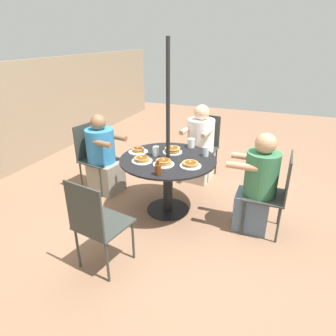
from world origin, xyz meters
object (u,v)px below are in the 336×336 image
(pancake_plate_b, at_px, (173,150))
(pancake_plate_c, at_px, (190,164))
(pancake_plate_a, at_px, (164,163))
(drinking_glass_b, at_px, (206,152))
(patio_chair_south, at_px, (274,190))
(patio_chair_east, at_px, (96,221))
(pancake_plate_e, at_px, (138,151))
(diner_north, at_px, (103,158))
(pancake_plate_d, at_px, (142,160))
(patio_chair_north, at_px, (93,153))
(patio_chair_west, at_px, (204,143))
(coffee_cup, at_px, (191,143))
(diner_west, at_px, (200,147))
(drinking_glass_a, at_px, (156,151))
(patio_table, at_px, (168,170))
(syrup_bottle, at_px, (158,169))
(diner_south, at_px, (257,188))

(pancake_plate_b, relative_size, pancake_plate_c, 1.00)
(pancake_plate_a, relative_size, drinking_glass_b, 2.01)
(patio_chair_south, bearing_deg, pancake_plate_a, 99.37)
(patio_chair_east, distance_m, patio_chair_south, 1.87)
(pancake_plate_b, xyz_separation_m, pancake_plate_e, (-0.15, 0.40, -0.01))
(diner_north, bearing_deg, pancake_plate_d, 74.26)
(patio_chair_north, bearing_deg, patio_chair_west, 137.11)
(diner_north, relative_size, coffee_cup, 9.62)
(pancake_plate_e, bearing_deg, patio_chair_south, -92.15)
(patio_chair_east, bearing_deg, diner_west, 92.14)
(pancake_plate_d, bearing_deg, pancake_plate_a, -90.07)
(pancake_plate_e, relative_size, drinking_glass_a, 2.09)
(patio_table, distance_m, drinking_glass_b, 0.51)
(syrup_bottle, xyz_separation_m, drinking_glass_b, (0.69, -0.32, -0.00))
(pancake_plate_a, distance_m, drinking_glass_a, 0.30)
(pancake_plate_c, xyz_separation_m, pancake_plate_d, (-0.07, 0.56, 0.00))
(pancake_plate_a, distance_m, pancake_plate_b, 0.40)
(diner_south, bearing_deg, coffee_cup, 62.67)
(diner_west, bearing_deg, pancake_plate_b, 87.40)
(diner_west, height_order, coffee_cup, diner_west)
(patio_chair_south, distance_m, pancake_plate_a, 1.23)
(patio_chair_north, relative_size, drinking_glass_a, 8.16)
(pancake_plate_e, bearing_deg, syrup_bottle, -136.59)
(patio_chair_south, xyz_separation_m, coffee_cup, (0.48, 1.09, 0.24))
(patio_chair_south, height_order, syrup_bottle, patio_chair_south)
(patio_table, xyz_separation_m, pancake_plate_e, (0.05, 0.42, 0.18))
(diner_south, xyz_separation_m, pancake_plate_b, (0.21, 1.06, 0.21))
(patio_chair_north, relative_size, pancake_plate_b, 3.89)
(diner_north, distance_m, pancake_plate_b, 1.04)
(patio_chair_west, bearing_deg, pancake_plate_d, 81.19)
(pancake_plate_c, height_order, syrup_bottle, syrup_bottle)
(patio_chair_north, height_order, syrup_bottle, patio_chair_north)
(diner_north, relative_size, drinking_glass_a, 9.61)
(patio_table, bearing_deg, pancake_plate_d, 129.08)
(patio_chair_south, distance_m, drinking_glass_b, 0.89)
(patio_table, xyz_separation_m, coffee_cup, (0.47, -0.14, 0.21))
(diner_south, bearing_deg, patio_table, 90.00)
(patio_chair_north, bearing_deg, pancake_plate_a, 81.51)
(syrup_bottle, bearing_deg, pancake_plate_c, -36.04)
(diner_south, distance_m, coffee_cup, 1.05)
(pancake_plate_e, bearing_deg, pancake_plate_a, -119.66)
(patio_chair_west, height_order, pancake_plate_a, patio_chair_west)
(pancake_plate_d, bearing_deg, patio_chair_south, -82.62)
(patio_table, relative_size, diner_south, 1.01)
(pancake_plate_a, bearing_deg, patio_chair_east, 166.71)
(patio_chair_west, xyz_separation_m, pancake_plate_c, (-1.34, -0.20, 0.20))
(patio_chair_west, relative_size, pancake_plate_a, 3.89)
(patio_chair_west, relative_size, drinking_glass_a, 8.16)
(patio_chair_east, relative_size, drinking_glass_b, 7.84)
(patio_chair_north, height_order, patio_chair_west, same)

